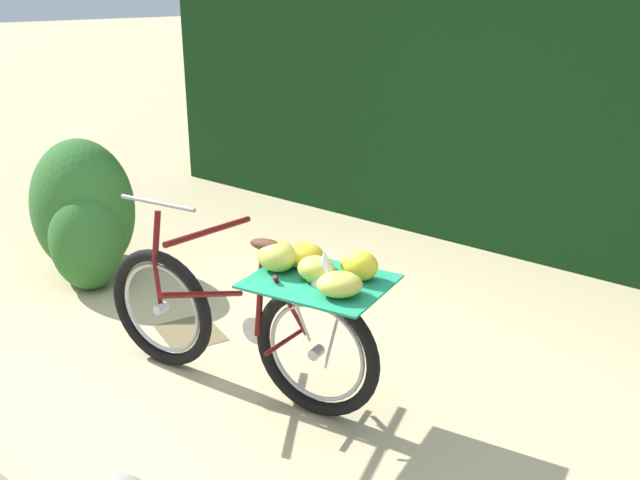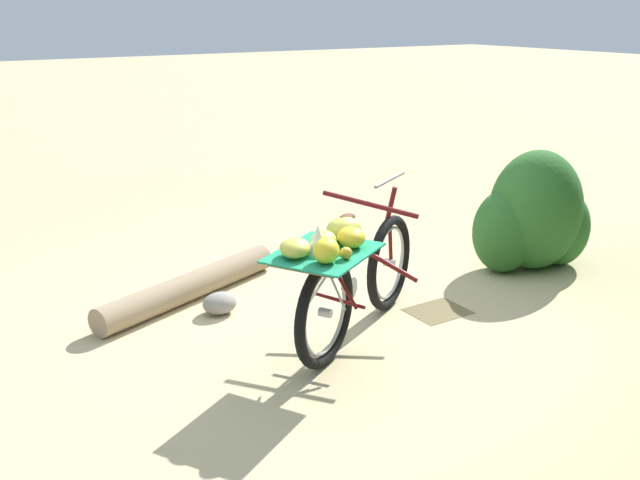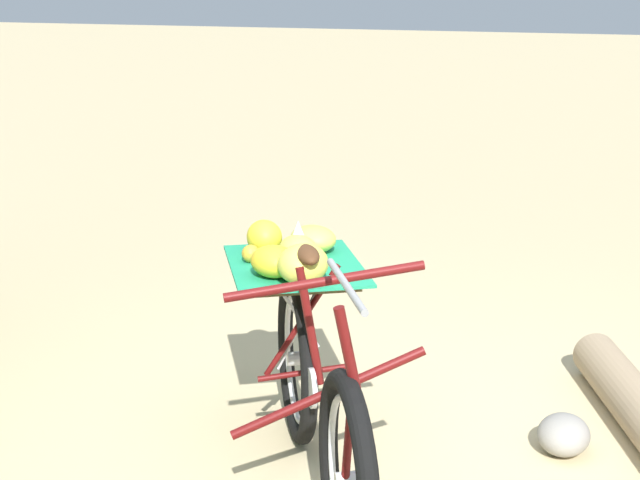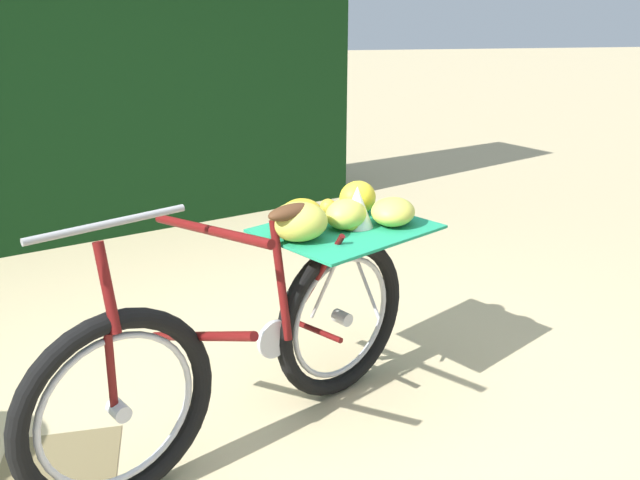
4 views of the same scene
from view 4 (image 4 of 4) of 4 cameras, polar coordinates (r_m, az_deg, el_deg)
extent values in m
plane|color=#C6B284|center=(2.69, -6.33, -18.05)|extent=(60.00, 60.00, 0.00)
torus|color=black|center=(2.34, -17.45, -14.24)|extent=(0.67, 0.42, 0.73)
torus|color=#B7B7BC|center=(2.34, -17.45, -14.24)|extent=(0.50, 0.30, 0.57)
cylinder|color=#B7B7BC|center=(2.34, -17.45, -14.24)|extent=(0.09, 0.10, 0.06)
torus|color=black|center=(2.85, 1.98, -6.91)|extent=(0.67, 0.42, 0.73)
torus|color=#B7B7BC|center=(2.85, 1.98, -6.91)|extent=(0.50, 0.30, 0.57)
cylinder|color=#B7B7BC|center=(2.85, 1.98, -6.91)|extent=(0.09, 0.10, 0.06)
cylinder|color=#590F0F|center=(2.38, -10.75, -8.41)|extent=(0.38, 0.63, 0.30)
cylinder|color=#590F0F|center=(2.27, -9.86, 0.88)|extent=(0.38, 0.64, 0.11)
cylinder|color=#590F0F|center=(2.54, -3.50, -3.66)|extent=(0.09, 0.12, 0.49)
cylinder|color=#590F0F|center=(2.73, -0.91, -7.81)|extent=(0.21, 0.34, 0.05)
cylinder|color=#590F0F|center=(2.67, -0.29, -3.48)|extent=(0.18, 0.29, 0.47)
cylinder|color=#590F0F|center=(2.26, -18.06, -11.14)|extent=(0.05, 0.06, 0.30)
cylinder|color=#590F0F|center=(2.14, -18.40, -4.07)|extent=(0.08, 0.10, 0.30)
cylinder|color=gray|center=(2.08, -18.25, 1.39)|extent=(0.46, 0.28, 0.02)
ellipsoid|color=#4C2D19|center=(2.48, -2.54, 2.51)|extent=(0.24, 0.19, 0.06)
cylinder|color=#B7B7BC|center=(2.62, -4.08, -8.78)|extent=(0.15, 0.10, 0.16)
cylinder|color=#B7B7BC|center=(2.71, 0.58, -3.91)|extent=(0.11, 0.19, 0.39)
cylinder|color=#B7B7BC|center=(2.85, 3.68, -2.79)|extent=(0.13, 0.22, 0.39)
cube|color=brown|center=(2.72, 2.37, 0.65)|extent=(0.74, 0.68, 0.02)
cube|color=#1E8C60|center=(2.71, 2.38, 1.01)|extent=(0.86, 0.81, 0.01)
ellipsoid|color=#CCC64C|center=(2.67, 2.33, 2.31)|extent=(0.25, 0.24, 0.13)
ellipsoid|color=yellow|center=(2.88, 3.37, 3.77)|extent=(0.23, 0.23, 0.15)
ellipsoid|color=#CCC64C|center=(2.74, 6.50, 2.51)|extent=(0.27, 0.28, 0.12)
ellipsoid|color=gold|center=(2.67, -1.67, 2.28)|extent=(0.25, 0.27, 0.13)
ellipsoid|color=#CCC64C|center=(2.53, -1.91, 1.64)|extent=(0.24, 0.20, 0.16)
sphere|color=gold|center=(2.86, 0.73, 2.94)|extent=(0.08, 0.08, 0.08)
sphere|color=gold|center=(2.66, 2.69, 1.65)|extent=(0.08, 0.08, 0.08)
cone|color=white|center=(2.70, 3.31, 2.99)|extent=(0.19, 0.19, 0.18)
cube|color=olive|center=(2.80, -22.13, -17.69)|extent=(0.44, 0.36, 0.01)
camera|label=1|loc=(3.63, 68.85, 17.65)|focal=40.53mm
camera|label=2|loc=(6.67, 14.67, 23.77)|focal=40.18mm
camera|label=3|loc=(3.18, -84.48, 8.37)|focal=54.53mm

